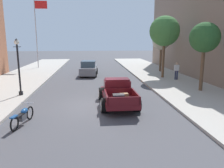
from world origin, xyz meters
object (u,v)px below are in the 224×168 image
object	(u,v)px
motorcycle_parked	(23,116)
flagpole	(37,26)
car_background_grey	(89,69)
hotrod_truck_maroon	(117,92)
street_tree_third	(161,41)
pedestrian_sidewalk_right	(177,70)
street_lamp_near	(18,63)
street_tree_second	(165,31)
street_tree_nearest	(205,38)

from	to	relation	value
motorcycle_parked	flagpole	size ratio (longest dim) A/B	0.23
flagpole	car_background_grey	bearing A→B (deg)	-44.64
hotrod_truck_maroon	street_tree_third	bearing A→B (deg)	61.91
motorcycle_parked	pedestrian_sidewalk_right	distance (m)	15.20
street_lamp_near	flagpole	size ratio (longest dim) A/B	0.42
pedestrian_sidewalk_right	street_tree_second	world-z (taller)	street_tree_second
car_background_grey	motorcycle_parked	bearing A→B (deg)	-101.56
motorcycle_parked	street_lamp_near	world-z (taller)	street_lamp_near
hotrod_truck_maroon	street_tree_nearest	distance (m)	7.77
motorcycle_parked	street_tree_nearest	distance (m)	13.10
flagpole	street_tree_third	size ratio (longest dim) A/B	1.94
street_tree_nearest	street_tree_second	world-z (taller)	street_tree_second
street_tree_second	flagpole	bearing A→B (deg)	146.14
hotrod_truck_maroon	street_lamp_near	bearing A→B (deg)	160.47
motorcycle_parked	car_background_grey	xyz separation A→B (m)	(2.94, 14.37, 0.33)
hotrod_truck_maroon	street_tree_second	world-z (taller)	street_tree_second
street_lamp_near	street_tree_second	world-z (taller)	street_tree_second
motorcycle_parked	flagpole	xyz separation A→B (m)	(-3.90, 21.12, 5.33)
motorcycle_parked	flagpole	world-z (taller)	flagpole
street_lamp_near	street_tree_second	size ratio (longest dim) A/B	0.63
pedestrian_sidewalk_right	street_tree_nearest	world-z (taller)	street_tree_nearest
hotrod_truck_maroon	car_background_grey	size ratio (longest dim) A/B	1.12
flagpole	pedestrian_sidewalk_right	bearing A→B (deg)	-35.89
car_background_grey	pedestrian_sidewalk_right	size ratio (longest dim) A/B	2.67
motorcycle_parked	street_tree_nearest	world-z (taller)	street_tree_nearest
motorcycle_parked	street_tree_third	size ratio (longest dim) A/B	0.44
flagpole	street_tree_nearest	bearing A→B (deg)	-45.83
pedestrian_sidewalk_right	street_tree_third	world-z (taller)	street_tree_third
car_background_grey	flagpole	world-z (taller)	flagpole
hotrod_truck_maroon	motorcycle_parked	xyz separation A→B (m)	(-4.77, -3.00, -0.31)
pedestrian_sidewalk_right	street_tree_second	size ratio (longest dim) A/B	0.27
car_background_grey	street_lamp_near	xyz separation A→B (m)	(-4.63, -9.08, 1.62)
flagpole	street_tree_nearest	size ratio (longest dim) A/B	1.83
flagpole	street_tree_nearest	xyz separation A→B (m)	(15.29, -15.74, -1.75)
flagpole	motorcycle_parked	bearing A→B (deg)	-79.55
pedestrian_sidewalk_right	car_background_grey	bearing A→B (deg)	153.00
hotrod_truck_maroon	street_tree_second	bearing A→B (deg)	56.01
street_lamp_near	street_tree_third	xyz separation A→B (m)	(13.31, 10.55, 1.37)
motorcycle_parked	street_tree_second	distance (m)	16.12
car_background_grey	flagpole	size ratio (longest dim) A/B	0.48
street_tree_nearest	street_tree_second	xyz separation A→B (m)	(-0.92, 6.10, 0.71)
hotrod_truck_maroon	motorcycle_parked	size ratio (longest dim) A/B	2.37
street_tree_third	flagpole	bearing A→B (deg)	161.22
pedestrian_sidewalk_right	hotrod_truck_maroon	bearing A→B (deg)	-133.00
hotrod_truck_maroon	street_tree_third	world-z (taller)	street_tree_third
street_tree_nearest	street_lamp_near	bearing A→B (deg)	-179.63
street_tree_nearest	motorcycle_parked	bearing A→B (deg)	-154.74
street_lamp_near	hotrod_truck_maroon	bearing A→B (deg)	-19.53
car_background_grey	street_lamp_near	distance (m)	10.32
hotrod_truck_maroon	car_background_grey	xyz separation A→B (m)	(-1.83, 11.37, 0.01)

